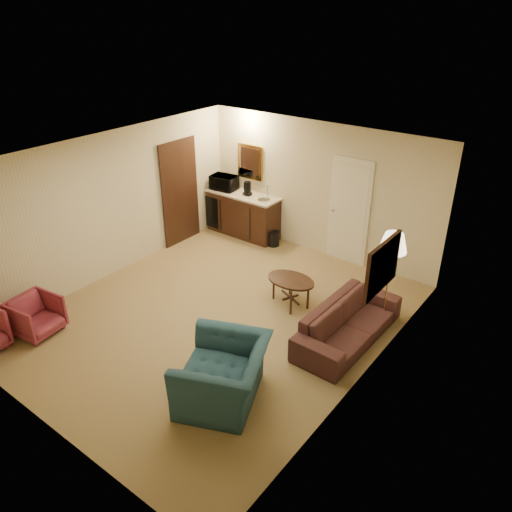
{
  "coord_description": "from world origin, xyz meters",
  "views": [
    {
      "loc": [
        4.54,
        -4.99,
        4.57
      ],
      "look_at": [
        0.38,
        0.5,
        1.0
      ],
      "focal_mm": 35.0,
      "sensor_mm": 36.0,
      "label": 1
    }
  ],
  "objects_px": {
    "rose_chair_near": "(36,314)",
    "microwave": "(224,181)",
    "wetbar_cabinet": "(243,214)",
    "coffee_table": "(291,291)",
    "teal_armchair": "(223,366)",
    "coffee_maker": "(247,188)",
    "floor_lamp": "(388,280)",
    "sofa": "(349,317)",
    "waste_bin": "(273,239)"
  },
  "relations": [
    {
      "from": "rose_chair_near",
      "to": "microwave",
      "type": "height_order",
      "value": "microwave"
    },
    {
      "from": "wetbar_cabinet",
      "to": "coffee_table",
      "type": "relative_size",
      "value": 1.98
    },
    {
      "from": "teal_armchair",
      "to": "coffee_maker",
      "type": "relative_size",
      "value": 4.13
    },
    {
      "from": "floor_lamp",
      "to": "teal_armchair",
      "type": "bearing_deg",
      "value": -108.28
    },
    {
      "from": "wetbar_cabinet",
      "to": "coffee_table",
      "type": "bearing_deg",
      "value": -35.96
    },
    {
      "from": "sofa",
      "to": "coffee_table",
      "type": "relative_size",
      "value": 2.44
    },
    {
      "from": "coffee_table",
      "to": "microwave",
      "type": "relative_size",
      "value": 1.5
    },
    {
      "from": "coffee_table",
      "to": "floor_lamp",
      "type": "xyz_separation_m",
      "value": [
        1.48,
        0.4,
        0.55
      ]
    },
    {
      "from": "wetbar_cabinet",
      "to": "teal_armchair",
      "type": "height_order",
      "value": "teal_armchair"
    },
    {
      "from": "floor_lamp",
      "to": "waste_bin",
      "type": "bearing_deg",
      "value": 157.37
    },
    {
      "from": "sofa",
      "to": "coffee_table",
      "type": "xyz_separation_m",
      "value": [
        -1.23,
        0.3,
        -0.16
      ]
    },
    {
      "from": "wetbar_cabinet",
      "to": "microwave",
      "type": "xyz_separation_m",
      "value": [
        -0.5,
        -0.02,
        0.65
      ]
    },
    {
      "from": "rose_chair_near",
      "to": "waste_bin",
      "type": "distance_m",
      "value": 4.78
    },
    {
      "from": "coffee_table",
      "to": "microwave",
      "type": "distance_m",
      "value": 3.45
    },
    {
      "from": "wetbar_cabinet",
      "to": "waste_bin",
      "type": "bearing_deg",
      "value": -4.7
    },
    {
      "from": "microwave",
      "to": "coffee_maker",
      "type": "bearing_deg",
      "value": -5.4
    },
    {
      "from": "wetbar_cabinet",
      "to": "rose_chair_near",
      "type": "xyz_separation_m",
      "value": [
        -0.25,
        -4.72,
        -0.13
      ]
    },
    {
      "from": "sofa",
      "to": "teal_armchair",
      "type": "relative_size",
      "value": 1.7
    },
    {
      "from": "wetbar_cabinet",
      "to": "microwave",
      "type": "relative_size",
      "value": 2.98
    },
    {
      "from": "coffee_maker",
      "to": "waste_bin",
      "type": "bearing_deg",
      "value": 4.37
    },
    {
      "from": "microwave",
      "to": "coffee_maker",
      "type": "xyz_separation_m",
      "value": [
        0.62,
        0.02,
        -0.04
      ]
    },
    {
      "from": "wetbar_cabinet",
      "to": "teal_armchair",
      "type": "distance_m",
      "value": 5.04
    },
    {
      "from": "wetbar_cabinet",
      "to": "microwave",
      "type": "distance_m",
      "value": 0.82
    },
    {
      "from": "wetbar_cabinet",
      "to": "waste_bin",
      "type": "distance_m",
      "value": 0.91
    },
    {
      "from": "coffee_table",
      "to": "teal_armchair",
      "type": "bearing_deg",
      "value": -76.65
    },
    {
      "from": "teal_armchair",
      "to": "floor_lamp",
      "type": "distance_m",
      "value": 2.93
    },
    {
      "from": "wetbar_cabinet",
      "to": "waste_bin",
      "type": "xyz_separation_m",
      "value": [
        0.85,
        -0.07,
        -0.31
      ]
    },
    {
      "from": "coffee_table",
      "to": "sofa",
      "type": "bearing_deg",
      "value": -13.76
    },
    {
      "from": "sofa",
      "to": "microwave",
      "type": "distance_m",
      "value": 4.62
    },
    {
      "from": "sofa",
      "to": "floor_lamp",
      "type": "distance_m",
      "value": 0.84
    },
    {
      "from": "rose_chair_near",
      "to": "coffee_table",
      "type": "bearing_deg",
      "value": -48.9
    },
    {
      "from": "sofa",
      "to": "waste_bin",
      "type": "distance_m",
      "value": 3.38
    },
    {
      "from": "rose_chair_near",
      "to": "waste_bin",
      "type": "xyz_separation_m",
      "value": [
        1.1,
        4.65,
        -0.18
      ]
    },
    {
      "from": "coffee_table",
      "to": "floor_lamp",
      "type": "distance_m",
      "value": 1.63
    },
    {
      "from": "teal_armchair",
      "to": "floor_lamp",
      "type": "xyz_separation_m",
      "value": [
        0.92,
        2.77,
        0.27
      ]
    },
    {
      "from": "waste_bin",
      "to": "coffee_maker",
      "type": "xyz_separation_m",
      "value": [
        -0.74,
        0.08,
        0.91
      ]
    },
    {
      "from": "coffee_table",
      "to": "waste_bin",
      "type": "height_order",
      "value": "coffee_table"
    },
    {
      "from": "coffee_maker",
      "to": "coffee_table",
      "type": "bearing_deg",
      "value": -27.09
    },
    {
      "from": "sofa",
      "to": "rose_chair_near",
      "type": "distance_m",
      "value": 4.7
    },
    {
      "from": "rose_chair_near",
      "to": "wetbar_cabinet",
      "type": "bearing_deg",
      "value": -10.78
    },
    {
      "from": "teal_armchair",
      "to": "coffee_table",
      "type": "relative_size",
      "value": 1.43
    },
    {
      "from": "sofa",
      "to": "teal_armchair",
      "type": "bearing_deg",
      "value": 163.3
    },
    {
      "from": "rose_chair_near",
      "to": "sofa",
      "type": "bearing_deg",
      "value": -62.72
    },
    {
      "from": "teal_armchair",
      "to": "coffee_maker",
      "type": "bearing_deg",
      "value": -168.71
    },
    {
      "from": "floor_lamp",
      "to": "wetbar_cabinet",
      "type": "bearing_deg",
      "value": 161.08
    },
    {
      "from": "wetbar_cabinet",
      "to": "sofa",
      "type": "bearing_deg",
      "value": -29.31
    },
    {
      "from": "teal_armchair",
      "to": "coffee_maker",
      "type": "height_order",
      "value": "coffee_maker"
    },
    {
      "from": "wetbar_cabinet",
      "to": "sofa",
      "type": "xyz_separation_m",
      "value": [
        3.6,
        -2.02,
        -0.07
      ]
    },
    {
      "from": "wetbar_cabinet",
      "to": "rose_chair_near",
      "type": "bearing_deg",
      "value": -93.03
    },
    {
      "from": "sofa",
      "to": "coffee_table",
      "type": "distance_m",
      "value": 1.27
    }
  ]
}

